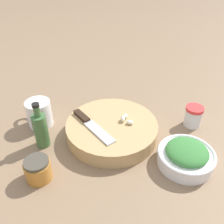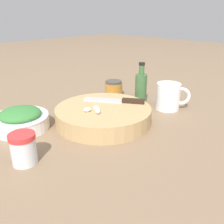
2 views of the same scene
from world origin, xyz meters
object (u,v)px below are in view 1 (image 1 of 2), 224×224
(cutting_board, at_px, (112,129))
(oil_bottle, at_px, (41,129))
(chef_knife, at_px, (90,124))
(garlic_cloves, at_px, (126,119))
(spice_jar, at_px, (193,116))
(herb_bowl, at_px, (186,156))
(honey_jar, at_px, (38,169))
(coffee_mug, at_px, (39,113))

(cutting_board, xyz_separation_m, oil_bottle, (-0.23, -0.02, 0.04))
(chef_knife, xyz_separation_m, oil_bottle, (-0.16, -0.02, 0.01))
(garlic_cloves, distance_m, spice_jar, 0.25)
(cutting_board, xyz_separation_m, spice_jar, (0.30, 0.03, 0.01))
(garlic_cloves, relative_size, spice_jar, 0.77)
(oil_bottle, bearing_deg, cutting_board, 6.12)
(cutting_board, xyz_separation_m, chef_knife, (-0.07, -0.00, 0.03))
(chef_knife, bearing_deg, spice_jar, 152.87)
(cutting_board, relative_size, herb_bowl, 1.80)
(spice_jar, relative_size, honey_jar, 1.03)
(coffee_mug, bearing_deg, garlic_cloves, -14.59)
(chef_knife, bearing_deg, honey_jar, 14.67)
(cutting_board, bearing_deg, herb_bowl, -35.67)
(spice_jar, xyz_separation_m, honey_jar, (-0.52, -0.20, -0.01))
(chef_knife, bearing_deg, coffee_mug, -58.30)
(spice_jar, distance_m, honey_jar, 0.56)
(cutting_board, distance_m, herb_bowl, 0.26)
(cutting_board, bearing_deg, garlic_cloves, 10.47)
(herb_bowl, height_order, honey_jar, herb_bowl)
(spice_jar, bearing_deg, chef_knife, -174.82)
(spice_jar, height_order, oil_bottle, oil_bottle)
(spice_jar, xyz_separation_m, coffee_mug, (-0.55, 0.06, 0.01))
(garlic_cloves, xyz_separation_m, spice_jar, (0.25, 0.02, -0.02))
(herb_bowl, xyz_separation_m, oil_bottle, (-0.44, 0.13, 0.03))
(chef_knife, xyz_separation_m, garlic_cloves, (0.12, 0.01, 0.00))
(oil_bottle, bearing_deg, garlic_cloves, 6.88)
(chef_knife, height_order, herb_bowl, herb_bowl)
(garlic_cloves, height_order, coffee_mug, coffee_mug)
(cutting_board, relative_size, garlic_cloves, 5.20)
(cutting_board, bearing_deg, honey_jar, -143.74)
(honey_jar, bearing_deg, chef_knife, 46.98)
(oil_bottle, bearing_deg, honey_jar, -87.37)
(cutting_board, bearing_deg, oil_bottle, -173.88)
(garlic_cloves, relative_size, oil_bottle, 0.37)
(herb_bowl, bearing_deg, oil_bottle, 164.07)
(cutting_board, distance_m, oil_bottle, 0.23)
(spice_jar, bearing_deg, oil_bottle, -173.86)
(spice_jar, distance_m, coffee_mug, 0.55)
(coffee_mug, distance_m, honey_jar, 0.25)
(honey_jar, bearing_deg, cutting_board, 36.26)
(spice_jar, relative_size, coffee_mug, 0.69)
(spice_jar, distance_m, oil_bottle, 0.53)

